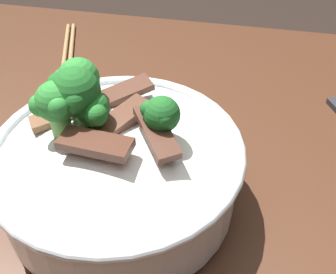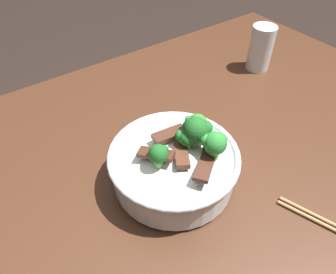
% 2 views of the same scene
% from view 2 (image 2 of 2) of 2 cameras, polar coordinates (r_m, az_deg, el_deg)
% --- Properties ---
extents(dining_table, '(1.30, 0.95, 0.80)m').
position_cam_2_polar(dining_table, '(0.79, 6.39, -9.70)').
color(dining_table, '#472819').
rests_on(dining_table, ground).
extents(rice_bowl, '(0.25, 0.25, 0.15)m').
position_cam_2_polar(rice_bowl, '(0.58, 1.29, -4.67)').
color(rice_bowl, silver).
rests_on(rice_bowl, dining_table).
extents(drinking_glass, '(0.07, 0.07, 0.13)m').
position_cam_2_polar(drinking_glass, '(0.96, 16.77, 15.08)').
color(drinking_glass, white).
rests_on(drinking_glass, dining_table).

